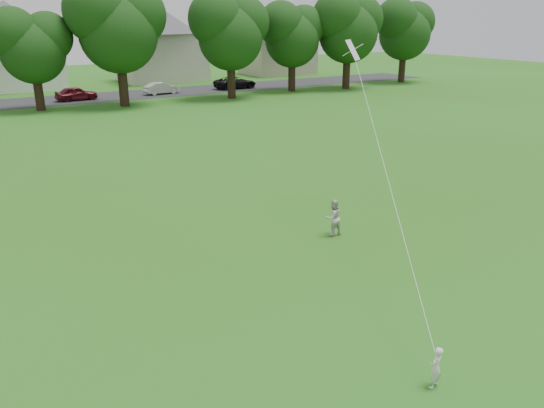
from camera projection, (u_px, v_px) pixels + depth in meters
ground at (282, 318)px, 13.40m from camera, size 160.00×160.00×0.00m
street at (32, 102)px, 47.27m from camera, size 90.00×7.00×0.01m
toddler at (436, 367)px, 10.77m from camera, size 0.39×0.31×0.94m
older_boy at (333, 218)px, 18.30m from camera, size 0.65×0.51×1.31m
kite at (383, 160)px, 15.01m from camera, size 3.16×5.23×12.29m
tree_row at (99, 29)px, 43.08m from camera, size 81.43×8.24×10.52m
parked_cars at (7, 98)px, 45.28m from camera, size 53.58×2.22×1.26m
house_row at (5, 38)px, 53.44m from camera, size 76.05×14.12×10.49m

